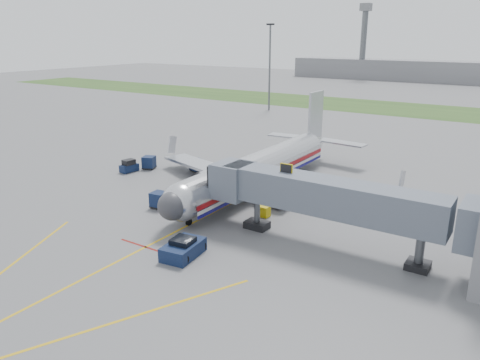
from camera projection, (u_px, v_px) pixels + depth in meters
The scene contains 16 objects.
ground at pixel (176, 232), 44.31m from camera, with size 400.00×400.00×0.00m, color #565659.
grass_strip at pixel (414, 110), 116.17m from camera, with size 300.00×25.00×0.01m, color #2D4C1E.
apron_markings at pixel (116, 262), 38.40m from camera, with size 21.52×50.00×0.01m.
airliner at pixel (259, 168), 55.70m from camera, with size 32.10×35.67×10.25m.
jet_bridge at pixel (325, 197), 40.24m from camera, with size 25.30×4.00×6.90m.
light_mast_left at pixel (270, 65), 112.70m from camera, with size 2.00×0.44×20.40m.
distant_terminal at pixel (440, 71), 184.10m from camera, with size 120.00×14.00×8.00m, color slate.
control_tower at pixel (364, 36), 191.84m from camera, with size 4.00×4.00×30.00m.
pushback_tug at pixel (183, 249), 39.28m from camera, with size 2.85×4.16×1.62m.
baggage_tug at pixel (129, 166), 63.49m from camera, with size 1.58×2.59×1.71m.
baggage_cart_a at pixel (159, 200), 50.27m from camera, with size 1.76×1.76×1.73m.
baggage_cart_b at pixel (149, 162), 64.91m from camera, with size 2.11×2.11×1.75m.
baggage_cart_c at pixel (197, 165), 63.61m from camera, with size 2.03×2.03×1.71m.
belt_loader at pixel (224, 190), 54.71m from camera, with size 1.55×4.41×2.13m.
ground_power_cart at pixel (263, 211), 47.98m from camera, with size 1.41×0.96×1.11m.
ramp_worker at pixel (227, 184), 55.99m from camera, with size 0.58×0.38×1.58m, color #C1E61B.
Camera 1 is at (27.51, -30.80, 17.87)m, focal length 35.00 mm.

